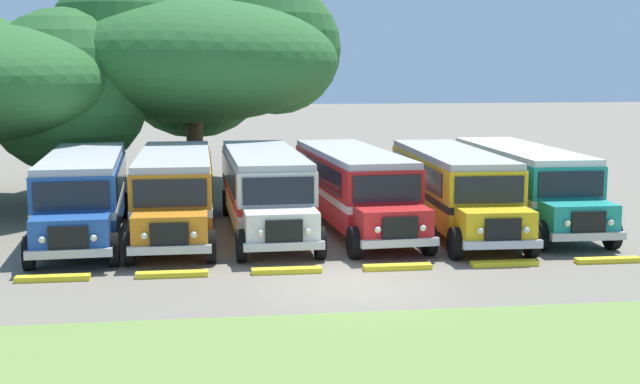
# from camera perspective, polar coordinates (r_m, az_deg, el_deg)

# --- Properties ---
(ground_plane) EXTENTS (220.00, 220.00, 0.00)m
(ground_plane) POSITION_cam_1_polar(r_m,az_deg,el_deg) (22.92, 2.18, -6.30)
(ground_plane) COLOR slate
(foreground_grass_strip) EXTENTS (80.00, 9.31, 0.01)m
(foreground_grass_strip) POSITION_cam_1_polar(r_m,az_deg,el_deg) (16.28, 6.62, -12.59)
(foreground_grass_strip) COLOR olive
(foreground_grass_strip) RESTS_ON ground_plane
(parked_bus_slot_0) EXTENTS (3.19, 10.91, 2.82)m
(parked_bus_slot_0) POSITION_cam_1_polar(r_m,az_deg,el_deg) (30.39, -15.58, 0.09)
(parked_bus_slot_0) COLOR #23519E
(parked_bus_slot_0) RESTS_ON ground_plane
(parked_bus_slot_1) EXTENTS (2.70, 10.84, 2.82)m
(parked_bus_slot_1) POSITION_cam_1_polar(r_m,az_deg,el_deg) (30.25, -9.73, 0.24)
(parked_bus_slot_1) COLOR orange
(parked_bus_slot_1) RESTS_ON ground_plane
(parked_bus_slot_2) EXTENTS (2.93, 10.87, 2.82)m
(parked_bus_slot_2) POSITION_cam_1_polar(r_m,az_deg,el_deg) (30.34, -3.74, 0.37)
(parked_bus_slot_2) COLOR silver
(parked_bus_slot_2) RESTS_ON ground_plane
(parked_bus_slot_3) EXTENTS (3.31, 10.93, 2.82)m
(parked_bus_slot_3) POSITION_cam_1_polar(r_m,az_deg,el_deg) (30.73, 2.28, 0.48)
(parked_bus_slot_3) COLOR red
(parked_bus_slot_3) RESTS_ON ground_plane
(parked_bus_slot_4) EXTENTS (2.93, 10.87, 2.82)m
(parked_bus_slot_4) POSITION_cam_1_polar(r_m,az_deg,el_deg) (30.93, 8.89, 0.44)
(parked_bus_slot_4) COLOR yellow
(parked_bus_slot_4) RESTS_ON ground_plane
(parked_bus_slot_5) EXTENTS (2.79, 10.85, 2.82)m
(parked_bus_slot_5) POSITION_cam_1_polar(r_m,az_deg,el_deg) (32.64, 13.46, 0.72)
(parked_bus_slot_5) COLOR teal
(parked_bus_slot_5) RESTS_ON ground_plane
(curb_wheelstop_0) EXTENTS (2.00, 0.36, 0.15)m
(curb_wheelstop_0) POSITION_cam_1_polar(r_m,az_deg,el_deg) (24.51, -17.51, -5.54)
(curb_wheelstop_0) COLOR yellow
(curb_wheelstop_0) RESTS_ON ground_plane
(curb_wheelstop_1) EXTENTS (2.00, 0.36, 0.15)m
(curb_wheelstop_1) POSITION_cam_1_polar(r_m,az_deg,el_deg) (24.17, -9.92, -5.47)
(curb_wheelstop_1) COLOR yellow
(curb_wheelstop_1) RESTS_ON ground_plane
(curb_wheelstop_2) EXTENTS (2.00, 0.36, 0.15)m
(curb_wheelstop_2) POSITION_cam_1_polar(r_m,az_deg,el_deg) (24.25, -2.25, -5.30)
(curb_wheelstop_2) COLOR yellow
(curb_wheelstop_2) RESTS_ON ground_plane
(curb_wheelstop_3) EXTENTS (2.00, 0.36, 0.15)m
(curb_wheelstop_3) POSITION_cam_1_polar(r_m,az_deg,el_deg) (24.76, 5.23, -5.04)
(curb_wheelstop_3) COLOR yellow
(curb_wheelstop_3) RESTS_ON ground_plane
(curb_wheelstop_4) EXTENTS (2.00, 0.36, 0.15)m
(curb_wheelstop_4) POSITION_cam_1_polar(r_m,az_deg,el_deg) (25.67, 12.29, -4.72)
(curb_wheelstop_4) COLOR yellow
(curb_wheelstop_4) RESTS_ON ground_plane
(curb_wheelstop_5) EXTENTS (2.00, 0.36, 0.15)m
(curb_wheelstop_5) POSITION_cam_1_polar(r_m,az_deg,el_deg) (26.93, 18.77, -4.36)
(curb_wheelstop_5) COLOR yellow
(curb_wheelstop_5) RESTS_ON ground_plane
(broad_shade_tree) EXTENTS (14.08, 14.16, 10.62)m
(broad_shade_tree) POSITION_cam_1_polar(r_m,az_deg,el_deg) (41.59, -8.39, 9.06)
(broad_shade_tree) COLOR brown
(broad_shade_tree) RESTS_ON ground_plane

